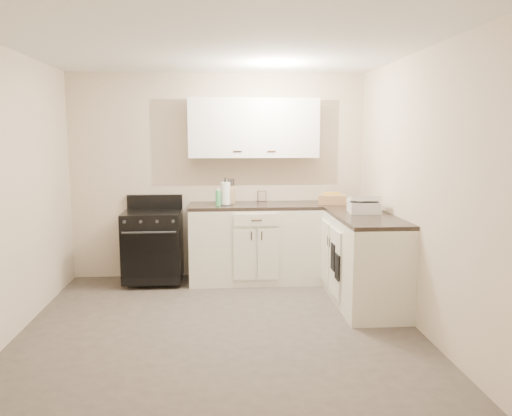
{
  "coord_description": "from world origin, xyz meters",
  "views": [
    {
      "loc": [
        -0.01,
        -4.38,
        1.75
      ],
      "look_at": [
        0.39,
        0.85,
        0.99
      ],
      "focal_mm": 35.0,
      "sensor_mm": 36.0,
      "label": 1
    }
  ],
  "objects": [
    {
      "name": "picture_frame",
      "position": [
        0.54,
        1.76,
        1.01
      ],
      "size": [
        0.11,
        0.04,
        0.13
      ],
      "primitive_type": "cube",
      "rotation": [
        -0.14,
        0.0,
        0.07
      ],
      "color": "black",
      "rests_on": "countertop_back"
    },
    {
      "name": "floor",
      "position": [
        0.0,
        0.0,
        0.0
      ],
      "size": [
        3.6,
        3.6,
        0.0
      ],
      "primitive_type": "plane",
      "color": "#473F38",
      "rests_on": "ground"
    },
    {
      "name": "wicker_basket",
      "position": [
        1.36,
        1.46,
        0.99
      ],
      "size": [
        0.37,
        0.29,
        0.11
      ],
      "primitive_type": "cube",
      "rotation": [
        0.0,
        0.0,
        -0.25
      ],
      "color": "#A97F4F",
      "rests_on": "countertop_right"
    },
    {
      "name": "glass_jar",
      "position": [
        1.48,
        0.74,
        1.02
      ],
      "size": [
        0.12,
        0.12,
        0.16
      ],
      "primitive_type": "cylinder",
      "rotation": [
        0.0,
        0.0,
        -0.42
      ],
      "color": "silver",
      "rests_on": "countertop_right"
    },
    {
      "name": "stove",
      "position": [
        -0.78,
        1.48,
        0.46
      ],
      "size": [
        0.67,
        0.57,
        0.81
      ],
      "primitive_type": "cube",
      "color": "black",
      "rests_on": "floor"
    },
    {
      "name": "wall_back",
      "position": [
        0.0,
        1.8,
        1.25
      ],
      "size": [
        3.6,
        0.0,
        3.6
      ],
      "primitive_type": "plane",
      "rotation": [
        1.57,
        0.0,
        0.0
      ],
      "color": "beige",
      "rests_on": "ground"
    },
    {
      "name": "countertop_back",
      "position": [
        0.43,
        1.5,
        0.92
      ],
      "size": [
        1.55,
        0.6,
        0.04
      ],
      "primitive_type": "cube",
      "color": "black",
      "rests_on": "base_cabinets_back"
    },
    {
      "name": "base_cabinets_back",
      "position": [
        0.43,
        1.5,
        0.45
      ],
      "size": [
        1.55,
        0.6,
        0.9
      ],
      "primitive_type": "cube",
      "color": "silver",
      "rests_on": "floor"
    },
    {
      "name": "soap_bottle",
      "position": [
        -0.01,
        1.41,
        1.03
      ],
      "size": [
        0.07,
        0.07,
        0.18
      ],
      "primitive_type": "cylinder",
      "rotation": [
        0.0,
        0.0,
        -0.17
      ],
      "color": "#45B366",
      "rests_on": "countertop_back"
    },
    {
      "name": "paper_towel",
      "position": [
        0.08,
        1.46,
        1.07
      ],
      "size": [
        0.12,
        0.12,
        0.27
      ],
      "primitive_type": "cylinder",
      "rotation": [
        0.0,
        0.0,
        -0.08
      ],
      "color": "white",
      "rests_on": "countertop_back"
    },
    {
      "name": "countertop_right",
      "position": [
        1.5,
        0.85,
        0.92
      ],
      "size": [
        0.6,
        1.9,
        0.04
      ],
      "primitive_type": "cube",
      "color": "black",
      "rests_on": "base_cabinets_right"
    },
    {
      "name": "wall_right",
      "position": [
        1.8,
        0.0,
        1.25
      ],
      "size": [
        0.0,
        3.6,
        3.6
      ],
      "primitive_type": "plane",
      "rotation": [
        1.57,
        0.0,
        -1.57
      ],
      "color": "beige",
      "rests_on": "ground"
    },
    {
      "name": "wall_front",
      "position": [
        0.0,
        -1.8,
        1.25
      ],
      "size": [
        3.6,
        0.0,
        3.6
      ],
      "primitive_type": "plane",
      "rotation": [
        -1.57,
        0.0,
        0.0
      ],
      "color": "beige",
      "rests_on": "ground"
    },
    {
      "name": "ceiling",
      "position": [
        0.0,
        0.0,
        2.5
      ],
      "size": [
        3.6,
        3.6,
        0.0
      ],
      "primitive_type": "plane",
      "color": "white",
      "rests_on": "wall_back"
    },
    {
      "name": "upper_cabinets",
      "position": [
        0.43,
        1.65,
        1.84
      ],
      "size": [
        1.55,
        0.3,
        0.7
      ],
      "primitive_type": "cube",
      "color": "white",
      "rests_on": "wall_back"
    },
    {
      "name": "oven_mitt_near",
      "position": [
        1.18,
        0.4,
        0.45
      ],
      "size": [
        0.02,
        0.15,
        0.26
      ],
      "primitive_type": "cube",
      "color": "black",
      "rests_on": "base_cabinets_right"
    },
    {
      "name": "knife_block",
      "position": [
        0.15,
        1.62,
        1.04
      ],
      "size": [
        0.1,
        0.09,
        0.21
      ],
      "primitive_type": "cube",
      "rotation": [
        0.0,
        0.0,
        -0.13
      ],
      "color": "#D5B083",
      "rests_on": "countertop_back"
    },
    {
      "name": "wall_left",
      "position": [
        -1.8,
        0.0,
        1.25
      ],
      "size": [
        0.0,
        3.6,
        3.6
      ],
      "primitive_type": "plane",
      "rotation": [
        1.57,
        0.0,
        1.57
      ],
      "color": "beige",
      "rests_on": "ground"
    },
    {
      "name": "base_cabinets_right",
      "position": [
        1.5,
        0.85,
        0.45
      ],
      "size": [
        0.6,
        1.9,
        0.9
      ],
      "primitive_type": "cube",
      "color": "silver",
      "rests_on": "floor"
    },
    {
      "name": "oven_mitt_far",
      "position": [
        1.18,
        0.58,
        0.51
      ],
      "size": [
        0.02,
        0.16,
        0.28
      ],
      "primitive_type": "cube",
      "color": "black",
      "rests_on": "base_cabinets_right"
    },
    {
      "name": "countertop_grill",
      "position": [
        1.54,
        0.75,
        1.0
      ],
      "size": [
        0.34,
        0.32,
        0.12
      ],
      "primitive_type": "cube",
      "rotation": [
        0.0,
        0.0,
        -0.09
      ],
      "color": "white",
      "rests_on": "countertop_right"
    }
  ]
}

